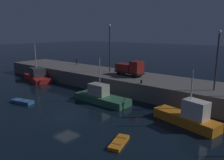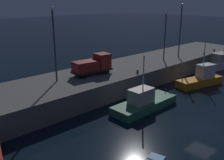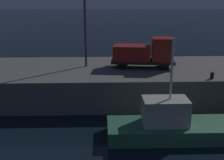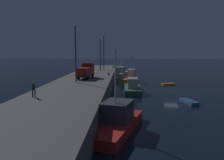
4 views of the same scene
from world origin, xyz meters
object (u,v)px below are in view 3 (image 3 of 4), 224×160
lamp_post_west (85,8)px  bollard_east (212,75)px  fishing_trawler_red (172,125)px  utility_truck (145,53)px

lamp_post_west → bollard_east: bearing=-24.2°
fishing_trawler_red → bollard_east: 6.40m
lamp_post_west → bollard_east: 11.90m
lamp_post_west → bollard_east: (9.90, -4.45, -4.87)m
fishing_trawler_red → utility_truck: (-0.69, 8.31, 3.07)m
utility_truck → bollard_east: 6.09m
fishing_trawler_red → utility_truck: 8.89m
fishing_trawler_red → lamp_post_west: 12.79m
fishing_trawler_red → utility_truck: fishing_trawler_red is taller
utility_truck → bollard_east: (4.69, -3.75, -1.05)m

